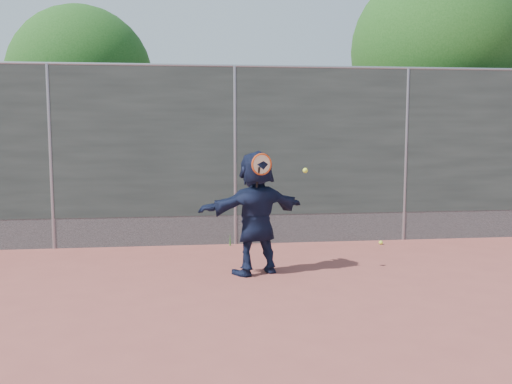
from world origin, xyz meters
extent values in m
plane|color=#9E4C42|center=(0.00, 0.00, 0.00)|extent=(80.00, 80.00, 0.00)
imported|color=#131B36|center=(0.11, 1.50, 0.84)|extent=(1.64, 1.02, 1.68)
sphere|color=#D5F536|center=(2.46, 3.13, 0.03)|extent=(0.07, 0.07, 0.07)
cube|color=#38423D|center=(0.00, 3.50, 1.75)|extent=(20.00, 0.04, 2.50)
cube|color=slate|center=(0.00, 3.50, 0.25)|extent=(20.00, 0.03, 0.50)
cylinder|color=gray|center=(0.00, 3.50, 3.00)|extent=(20.00, 0.05, 0.05)
cylinder|color=gray|center=(-3.00, 3.50, 1.50)|extent=(0.06, 0.06, 3.00)
cylinder|color=gray|center=(0.00, 3.50, 1.50)|extent=(0.06, 0.06, 3.00)
cylinder|color=gray|center=(3.00, 3.50, 1.50)|extent=(0.06, 0.06, 3.00)
torus|color=#D04513|center=(0.16, 1.30, 1.51)|extent=(0.29, 0.12, 0.29)
cylinder|color=beige|center=(0.16, 1.30, 1.51)|extent=(0.24, 0.09, 0.25)
cylinder|color=black|center=(0.11, 1.32, 1.31)|extent=(0.07, 0.13, 0.33)
sphere|color=#D5F536|center=(0.75, 1.33, 1.42)|extent=(0.07, 0.07, 0.07)
cylinder|color=#382314|center=(4.50, 5.70, 1.30)|extent=(0.28, 0.28, 2.60)
sphere|color=#23561C|center=(4.50, 5.70, 3.59)|extent=(3.60, 3.60, 3.60)
sphere|color=#23561C|center=(5.22, 5.90, 3.23)|extent=(2.52, 2.52, 2.52)
cylinder|color=#382314|center=(-3.00, 6.50, 1.10)|extent=(0.28, 0.28, 2.20)
sphere|color=#23561C|center=(-3.00, 6.50, 3.03)|extent=(3.00, 3.00, 3.00)
sphere|color=#23561C|center=(-2.40, 6.70, 2.73)|extent=(2.10, 2.10, 2.10)
cone|color=#387226|center=(0.25, 3.38, 0.13)|extent=(0.03, 0.03, 0.26)
cone|color=#387226|center=(0.55, 3.40, 0.15)|extent=(0.03, 0.03, 0.30)
cone|color=#387226|center=(-0.10, 3.36, 0.11)|extent=(0.03, 0.03, 0.22)
camera|label=1|loc=(-0.84, -6.08, 2.00)|focal=40.00mm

